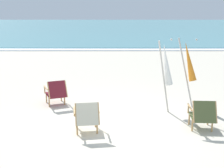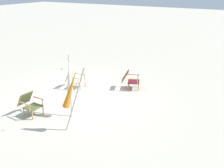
% 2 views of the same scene
% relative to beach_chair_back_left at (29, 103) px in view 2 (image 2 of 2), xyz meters
% --- Properties ---
extents(ground_plane, '(80.00, 80.00, 0.00)m').
position_rel_beach_chair_back_left_xyz_m(ground_plane, '(-2.13, 0.52, -0.42)').
color(ground_plane, beige).
extents(beach_chair_back_left, '(0.63, 0.80, 0.78)m').
position_rel_beach_chair_back_left_xyz_m(beach_chair_back_left, '(0.00, 0.00, 0.00)').
color(beach_chair_back_left, '#515B33').
rests_on(beach_chair_back_left, ground).
extents(beach_chair_front_left, '(0.67, 0.81, 0.79)m').
position_rel_beach_chair_back_left_xyz_m(beach_chair_front_left, '(-2.75, -0.17, 0.00)').
color(beach_chair_front_left, beige).
rests_on(beach_chair_front_left, ground).
extents(beach_chair_far_center, '(0.82, 0.92, 0.78)m').
position_rel_beach_chair_back_left_xyz_m(beach_chair_far_center, '(-3.84, 1.95, -0.00)').
color(beach_chair_far_center, maroon).
rests_on(beach_chair_far_center, ground).
extents(umbrella_furled_orange, '(0.56, 0.64, 2.04)m').
position_rel_beach_chair_back_left_xyz_m(umbrella_furled_orange, '(0.08, 1.93, 0.91)').
color(umbrella_furled_orange, '#B7B2A8').
rests_on(umbrella_furled_orange, ground).
extents(umbrella_furled_white, '(0.54, 0.45, 2.08)m').
position_rel_beach_chair_back_left_xyz_m(umbrella_furled_white, '(-0.70, 1.26, 0.94)').
color(umbrella_furled_white, '#B7B2A8').
rests_on(umbrella_furled_white, ground).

